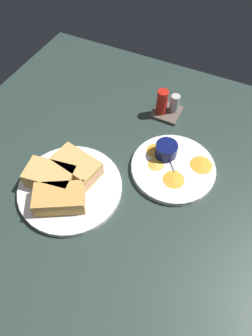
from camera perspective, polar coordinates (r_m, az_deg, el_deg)
The scene contains 12 objects.
ground_plane at distance 87.50cm, azimuth -2.15°, elevation -0.67°, with size 110.00×110.00×3.00cm, color #283833.
plate_sandwich_main at distance 83.05cm, azimuth -10.72°, elevation -3.79°, with size 28.66×28.66×1.60cm, color white.
sandwich_half_near at distance 82.95cm, azimuth -9.49°, elevation 0.40°, with size 14.33×9.89×4.80cm.
sandwich_half_far at distance 82.46cm, azimuth -14.45°, elevation -1.54°, with size 14.21×9.60×4.80cm.
sandwich_half_extra at distance 78.12cm, azimuth -12.74°, elevation -5.75°, with size 15.06×13.00×4.80cm.
ramekin_dark_sauce at distance 78.66cm, azimuth -13.61°, elevation -6.30°, with size 6.47×6.47×3.30cm.
spoon_by_dark_ramekin at distance 81.57cm, azimuth -11.18°, elevation -4.02°, with size 2.41×9.93×0.80cm.
plate_chips_companion at distance 86.42cm, azimuth 9.10°, elevation -0.00°, with size 24.39×24.39×1.60cm, color white.
ramekin_light_gravy at distance 86.28cm, azimuth 7.81°, elevation 3.54°, with size 6.40×6.40×4.31cm.
spoon_by_gravy_ramekin at distance 88.30cm, azimuth 8.19°, elevation 3.07°, with size 7.29×8.66×0.80cm.
plantain_chip_scatter at distance 85.81cm, azimuth 9.52°, elevation 0.60°, with size 21.08×16.58×0.60cm.
condiment_caddy at distance 99.84cm, azimuth 7.84°, elevation 11.88°, with size 9.00×9.00×9.50cm.
Camera 1 is at (24.68, -43.56, 70.26)cm, focal length 31.46 mm.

